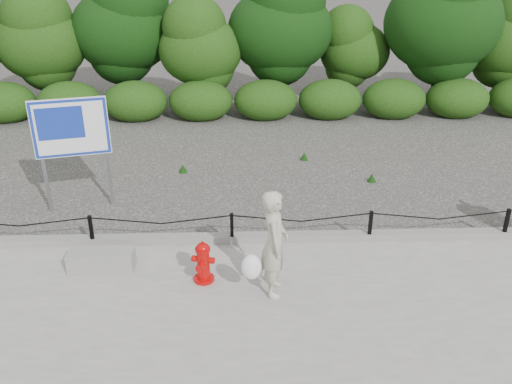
{
  "coord_description": "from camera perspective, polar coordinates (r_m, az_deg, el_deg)",
  "views": [
    {
      "loc": [
        0.14,
        -8.51,
        5.1
      ],
      "look_at": [
        0.44,
        0.2,
        1.0
      ],
      "focal_mm": 38.0,
      "sensor_mm": 36.0,
      "label": 1
    }
  ],
  "objects": [
    {
      "name": "sidewalk",
      "position": [
        8.25,
        -2.59,
        -12.68
      ],
      "size": [
        14.0,
        4.0,
        0.08
      ],
      "primitive_type": "cube",
      "color": "gray",
      "rests_on": "ground"
    },
    {
      "name": "fire_hydrant",
      "position": [
        8.72,
        -5.59,
        -7.39
      ],
      "size": [
        0.4,
        0.42,
        0.72
      ],
      "rotation": [
        0.0,
        0.0,
        -0.24
      ],
      "color": "#B60706",
      "rests_on": "sidewalk"
    },
    {
      "name": "pedestrian",
      "position": [
        8.17,
        1.79,
        -5.58
      ],
      "size": [
        0.72,
        0.65,
        1.73
      ],
      "rotation": [
        0.0,
        0.0,
        1.53
      ],
      "color": "#B4B29A",
      "rests_on": "sidewalk"
    },
    {
      "name": "treeline",
      "position": [
        17.62,
        -1.4,
        16.81
      ],
      "size": [
        20.18,
        3.79,
        4.93
      ],
      "color": "black",
      "rests_on": "ground"
    },
    {
      "name": "ground",
      "position": [
        9.93,
        -2.51,
        -5.76
      ],
      "size": [
        90.0,
        90.0,
        0.0
      ],
      "primitive_type": "plane",
      "color": "#2D2B28",
      "rests_on": "ground"
    },
    {
      "name": "curb",
      "position": [
        9.89,
        -2.53,
        -4.87
      ],
      "size": [
        14.0,
        0.22,
        0.14
      ],
      "primitive_type": "cube",
      "color": "slate",
      "rests_on": "sidewalk"
    },
    {
      "name": "concrete_block",
      "position": [
        9.41,
        -15.95,
        -6.93
      ],
      "size": [
        1.08,
        0.39,
        0.34
      ],
      "primitive_type": "cube",
      "rotation": [
        0.0,
        0.0,
        -0.01
      ],
      "color": "gray",
      "rests_on": "sidewalk"
    },
    {
      "name": "chain_barrier",
      "position": [
        9.7,
        -2.56,
        -3.45
      ],
      "size": [
        10.06,
        0.06,
        0.6
      ],
      "color": "black",
      "rests_on": "sidewalk"
    },
    {
      "name": "advertising_sign",
      "position": [
        11.25,
        -18.9,
        5.91
      ],
      "size": [
        1.43,
        0.43,
        2.33
      ],
      "rotation": [
        0.0,
        0.0,
        0.24
      ],
      "color": "slate",
      "rests_on": "ground"
    }
  ]
}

